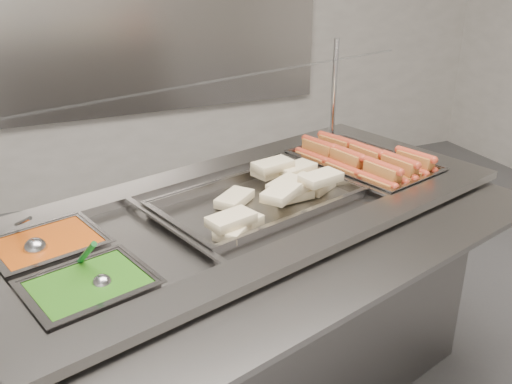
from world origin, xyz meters
name	(u,v)px	position (x,y,z in m)	size (l,w,h in m)	color
back_panel	(102,24)	(0.00, 2.45, 1.20)	(3.00, 0.04, 1.20)	#9A9490
steam_counter	(246,309)	(0.06, 0.28, 0.43)	(1.97, 1.27, 0.87)	slate
tray_rail	(356,274)	(0.19, -0.20, 0.82)	(1.75, 0.80, 0.05)	gray
sneeze_guard	(205,87)	(0.00, 0.48, 1.22)	(1.62, 0.71, 0.43)	silver
pan_hotdogs	(363,170)	(0.64, 0.44, 0.83)	(0.46, 0.60, 0.10)	gray
pan_wraps	(258,204)	(0.11, 0.29, 0.84)	(0.74, 0.55, 0.07)	gray
pan_beans	(49,255)	(-0.58, 0.24, 0.83)	(0.34, 0.30, 0.10)	gray
pan_peas	(90,297)	(-0.51, -0.03, 0.83)	(0.34, 0.30, 0.10)	gray
hotdogs_in_buns	(364,161)	(0.64, 0.43, 0.88)	(0.41, 0.55, 0.11)	#AF5624
tortilla_wraps	(281,187)	(0.21, 0.31, 0.88)	(0.59, 0.48, 0.09)	beige
ladle	(35,247)	(-0.62, 0.22, 0.88)	(0.08, 0.19, 0.14)	#AEAFB3
serving_spoon	(99,278)	(-0.48, -0.03, 0.88)	(0.07, 0.16, 0.14)	#AEAFB3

